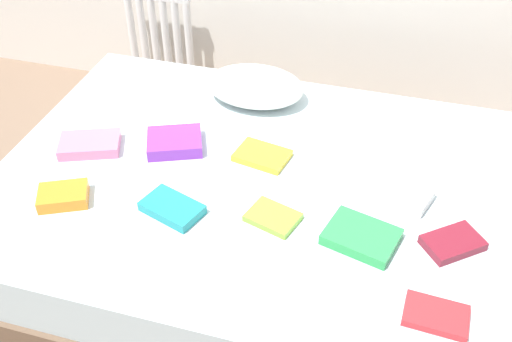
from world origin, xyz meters
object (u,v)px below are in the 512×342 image
object	(u,v)px
radiator	(160,35)
pillow	(255,86)
textbook_lime	(273,217)
textbook_white	(405,195)
textbook_maroon	(453,243)
textbook_red	(436,315)
textbook_orange	(63,196)
textbook_purple	(175,142)
textbook_pink	(90,144)
textbook_teal	(172,208)
textbook_yellow	(262,156)
textbook_green	(361,237)
bed	(253,222)

from	to	relation	value
radiator	pillow	world-z (taller)	same
textbook_lime	textbook_white	bearing A→B (deg)	45.66
pillow	textbook_lime	xyz separation A→B (m)	(0.28, -0.73, -0.06)
textbook_maroon	textbook_red	distance (m)	0.32
textbook_orange	textbook_purple	size ratio (longest dim) A/B	0.80
textbook_orange	textbook_pink	bearing A→B (deg)	75.25
textbook_purple	textbook_red	size ratio (longest dim) A/B	1.15
radiator	textbook_lime	size ratio (longest dim) A/B	2.93
textbook_pink	textbook_teal	bearing A→B (deg)	-50.43
textbook_yellow	textbook_red	bearing A→B (deg)	-29.73
textbook_maroon	textbook_pink	xyz separation A→B (m)	(-1.42, 0.15, 0.01)
textbook_green	textbook_white	distance (m)	0.28
textbook_white	pillow	bearing A→B (deg)	163.63
bed	textbook_yellow	distance (m)	0.29
textbook_lime	textbook_green	bearing A→B (deg)	13.98
textbook_teal	textbook_purple	xyz separation A→B (m)	(-0.13, 0.36, 0.01)
textbook_lime	textbook_orange	distance (m)	0.76
textbook_lime	textbook_maroon	size ratio (longest dim) A/B	0.91
pillow	textbook_green	distance (m)	0.95
textbook_purple	textbook_orange	bearing A→B (deg)	-145.46
pillow	textbook_pink	bearing A→B (deg)	-135.02
textbook_green	textbook_white	world-z (taller)	textbook_white
bed	textbook_maroon	distance (m)	0.81
textbook_yellow	bed	bearing A→B (deg)	-83.34
pillow	textbook_purple	world-z (taller)	pillow
bed	textbook_teal	size ratio (longest dim) A/B	9.43
textbook_green	textbook_red	size ratio (longest dim) A/B	1.25
bed	textbook_purple	xyz separation A→B (m)	(-0.35, 0.08, 0.28)
textbook_teal	textbook_red	xyz separation A→B (m)	(0.93, -0.21, -0.01)
textbook_lime	textbook_white	xyz separation A→B (m)	(0.43, 0.24, 0.01)
radiator	bed	bearing A→B (deg)	-52.86
textbook_green	textbook_white	size ratio (longest dim) A/B	1.29
textbook_green	textbook_teal	bearing A→B (deg)	-161.58
textbook_orange	textbook_white	bearing A→B (deg)	-9.30
textbook_orange	textbook_purple	world-z (taller)	textbook_purple
textbook_purple	textbook_green	bearing A→B (deg)	-44.11
textbook_pink	textbook_white	xyz separation A→B (m)	(1.25, 0.04, -0.00)
textbook_maroon	textbook_red	bearing A→B (deg)	-135.99
textbook_white	textbook_teal	bearing A→B (deg)	-140.82
pillow	textbook_orange	size ratio (longest dim) A/B	2.53
textbook_maroon	textbook_green	size ratio (longest dim) A/B	0.82
textbook_green	textbook_white	bearing A→B (deg)	79.08
radiator	textbook_lime	distance (m)	1.77
pillow	bed	bearing A→B (deg)	-75.06
textbook_maroon	textbook_purple	size ratio (longest dim) A/B	0.88
textbook_green	textbook_lime	bearing A→B (deg)	-168.32
textbook_maroon	textbook_white	xyz separation A→B (m)	(-0.18, 0.19, 0.01)
pillow	textbook_white	size ratio (longest dim) A/B	2.42
textbook_teal	textbook_yellow	distance (m)	0.45
textbook_green	textbook_purple	world-z (taller)	textbook_purple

